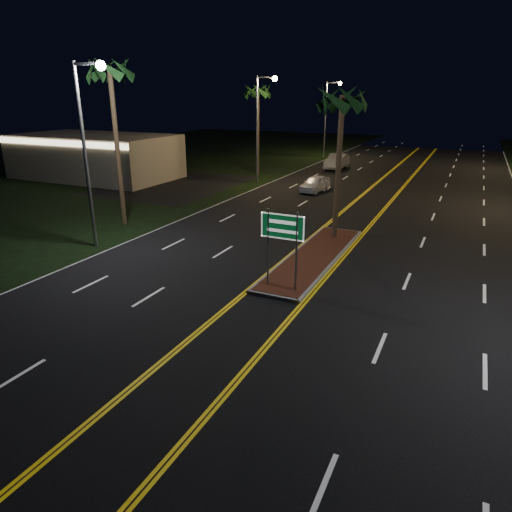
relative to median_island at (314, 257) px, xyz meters
The scene contains 13 objects.
ground 7.00m from the median_island, 90.00° to the right, with size 120.00×120.00×0.00m, color black.
grass_left 34.99m from the median_island, 149.04° to the left, with size 40.00×110.00×0.01m, color black.
median_island is the anchor object (origin of this frame).
highway_sign 4.80m from the median_island, 90.00° to the right, with size 1.80×0.08×3.20m.
commercial_building 29.13m from the median_island, 153.45° to the left, with size 15.00×8.12×4.00m.
streetlight_left_near 12.36m from the median_island, 164.22° to the right, with size 1.91×0.44×9.00m.
streetlight_left_mid 20.80m from the median_island, 121.98° to the left, with size 1.91×0.44×9.00m.
streetlight_left_far 38.89m from the median_island, 106.00° to the left, with size 1.91×0.44×9.00m.
palm_median 8.00m from the median_island, 90.00° to the left, with size 2.40×2.40×8.30m.
palm_left_near 15.20m from the median_island, behind, with size 2.40×2.40×9.80m.
palm_left_far 25.76m from the median_island, 121.36° to the left, with size 2.40×2.40×8.80m.
car_near 16.42m from the median_island, 108.19° to the left, with size 1.91×4.46×1.49m, color white.
car_far 28.88m from the median_island, 103.59° to the left, with size 2.34×5.46×1.82m, color #AFB2B9.
Camera 1 is at (6.31, -13.04, 7.54)m, focal length 32.00 mm.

